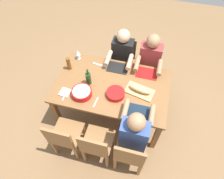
# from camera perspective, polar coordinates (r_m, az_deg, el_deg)

# --- Properties ---
(ground_plane) EXTENTS (8.00, 8.00, 0.00)m
(ground_plane) POSITION_cam_1_polar(r_m,az_deg,el_deg) (3.50, 0.00, -6.15)
(ground_plane) COLOR brown
(dining_table) EXTENTS (1.66, 1.02, 0.74)m
(dining_table) POSITION_cam_1_polar(r_m,az_deg,el_deg) (2.95, 0.00, 0.33)
(dining_table) COLOR brown
(dining_table) RESTS_ON ground_plane
(chair_near_left) EXTENTS (0.40, 0.40, 0.85)m
(chair_near_left) POSITION_cam_1_polar(r_m,az_deg,el_deg) (2.83, -13.68, -13.09)
(chair_near_left) COLOR olive
(chair_near_left) RESTS_ON ground_plane
(chair_far_center) EXTENTS (0.40, 0.40, 0.85)m
(chair_far_center) POSITION_cam_1_polar(r_m,az_deg,el_deg) (3.62, 3.38, 8.89)
(chair_far_center) COLOR olive
(chair_far_center) RESTS_ON ground_plane
(diner_far_center) EXTENTS (0.41, 0.53, 1.20)m
(diner_far_center) POSITION_cam_1_polar(r_m,az_deg,el_deg) (3.35, 2.86, 9.39)
(diner_far_center) COLOR #2D2D38
(diner_far_center) RESTS_ON ground_plane
(chair_near_right) EXTENTS (0.40, 0.40, 0.85)m
(chair_near_right) POSITION_cam_1_polar(r_m,az_deg,el_deg) (2.68, 5.18, -17.95)
(chair_near_right) COLOR olive
(chair_near_right) RESTS_ON ground_plane
(diner_near_right) EXTENTS (0.41, 0.53, 1.20)m
(diner_near_right) POSITION_cam_1_polar(r_m,az_deg,el_deg) (2.55, 6.38, -12.59)
(diner_near_right) COLOR #2D2D38
(diner_near_right) RESTS_ON ground_plane
(chair_far_right) EXTENTS (0.40, 0.40, 0.85)m
(chair_far_right) POSITION_cam_1_polar(r_m,az_deg,el_deg) (3.60, 10.55, 7.47)
(chair_far_right) COLOR olive
(chair_far_right) RESTS_ON ground_plane
(diner_far_right) EXTENTS (0.41, 0.53, 1.20)m
(diner_far_right) POSITION_cam_1_polar(r_m,az_deg,el_deg) (3.32, 10.64, 7.85)
(diner_far_right) COLOR #2D2D38
(diner_far_right) RESTS_ON ground_plane
(chair_near_center) EXTENTS (0.40, 0.40, 0.85)m
(chair_near_center) POSITION_cam_1_polar(r_m,az_deg,el_deg) (2.72, -4.62, -15.66)
(chair_near_center) COLOR olive
(chair_near_center) RESTS_ON ground_plane
(serving_bowl_greens) EXTENTS (0.26, 0.26, 0.07)m
(serving_bowl_greens) POSITION_cam_1_polar(r_m,az_deg,el_deg) (2.75, 1.04, -1.14)
(serving_bowl_greens) COLOR red
(serving_bowl_greens) RESTS_ON dining_table
(serving_bowl_pasta) EXTENTS (0.28, 0.28, 0.09)m
(serving_bowl_pasta) POSITION_cam_1_polar(r_m,az_deg,el_deg) (2.78, -8.73, -0.85)
(serving_bowl_pasta) COLOR red
(serving_bowl_pasta) RESTS_ON dining_table
(cutting_board) EXTENTS (0.44, 0.30, 0.02)m
(cutting_board) POSITION_cam_1_polar(r_m,az_deg,el_deg) (2.84, 7.97, -0.48)
(cutting_board) COLOR tan
(cutting_board) RESTS_ON dining_table
(bread_loaf) EXTENTS (0.34, 0.18, 0.09)m
(bread_loaf) POSITION_cam_1_polar(r_m,az_deg,el_deg) (2.79, 8.09, 0.18)
(bread_loaf) COLOR tan
(bread_loaf) RESTS_ON cutting_board
(wine_bottle) EXTENTS (0.08, 0.08, 0.29)m
(wine_bottle) POSITION_cam_1_polar(r_m,az_deg,el_deg) (2.85, -6.83, 3.24)
(wine_bottle) COLOR #193819
(wine_bottle) RESTS_ON dining_table
(beer_bottle) EXTENTS (0.06, 0.06, 0.22)m
(beer_bottle) POSITION_cam_1_polar(r_m,az_deg,el_deg) (3.09, -12.39, 7.32)
(beer_bottle) COLOR brown
(beer_bottle) RESTS_ON dining_table
(wine_glass) EXTENTS (0.08, 0.08, 0.17)m
(wine_glass) POSITION_cam_1_polar(r_m,az_deg,el_deg) (3.22, -9.86, 10.33)
(wine_glass) COLOR silver
(wine_glass) RESTS_ON dining_table
(fork_near_left) EXTENTS (0.02, 0.17, 0.01)m
(fork_near_left) POSITION_cam_1_polar(r_m,az_deg,el_deg) (2.85, -13.52, -1.68)
(fork_near_left) COLOR silver
(fork_near_left) RESTS_ON dining_table
(placemat_far_center) EXTENTS (0.32, 0.23, 0.01)m
(placemat_far_center) POSITION_cam_1_polar(r_m,az_deg,el_deg) (3.11, 1.65, 6.30)
(placemat_far_center) COLOR black
(placemat_far_center) RESTS_ON dining_table
(placemat_near_right) EXTENTS (0.32, 0.23, 0.01)m
(placemat_near_right) POSITION_cam_1_polar(r_m,az_deg,el_deg) (2.65, 7.68, -6.45)
(placemat_near_right) COLOR #142333
(placemat_near_right) RESTS_ON dining_table
(placemat_far_right) EXTENTS (0.32, 0.23, 0.01)m
(placemat_far_right) POSITION_cam_1_polar(r_m,az_deg,el_deg) (3.08, 9.97, 4.64)
(placemat_far_right) COLOR maroon
(placemat_far_right) RESTS_ON dining_table
(fork_near_center) EXTENTS (0.03, 0.17, 0.01)m
(fork_near_center) POSITION_cam_1_polar(r_m,az_deg,el_deg) (2.72, -4.75, -3.72)
(fork_near_center) COLOR silver
(fork_near_center) RESTS_ON dining_table
(carving_knife) EXTENTS (0.23, 0.05, 0.01)m
(carving_knife) POSITION_cam_1_polar(r_m,az_deg,el_deg) (3.15, -3.60, 7.10)
(carving_knife) COLOR silver
(carving_knife) RESTS_ON dining_table
(napkin_stack) EXTENTS (0.15, 0.15, 0.02)m
(napkin_stack) POSITION_cam_1_polar(r_m,az_deg,el_deg) (2.87, -13.40, -0.84)
(napkin_stack) COLOR white
(napkin_stack) RESTS_ON dining_table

